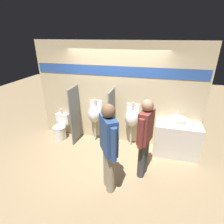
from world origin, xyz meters
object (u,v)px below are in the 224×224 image
object	(u,v)px
sink_basin	(177,120)
urinal_near_counter	(95,114)
cell_phone	(165,124)
person_with_lanyard	(145,136)
person_in_vest	(109,146)
toilet	(61,128)
urinal_far	(132,118)

from	to	relation	value
sink_basin	urinal_near_counter	size ratio (longest dim) A/B	0.35
cell_phone	person_with_lanyard	distance (m)	0.90
cell_phone	sink_basin	bearing A→B (deg)	31.53
urinal_near_counter	person_with_lanyard	size ratio (longest dim) A/B	0.70
person_with_lanyard	person_in_vest	bearing A→B (deg)	148.09
toilet	person_in_vest	size ratio (longest dim) A/B	0.47
cell_phone	toilet	size ratio (longest dim) A/B	0.17
sink_basin	cell_phone	bearing A→B (deg)	-148.47
person_in_vest	cell_phone	bearing A→B (deg)	-71.60
cell_phone	person_with_lanyard	bearing A→B (deg)	-117.57
sink_basin	cell_phone	size ratio (longest dim) A/B	3.08
sink_basin	person_in_vest	size ratio (longest dim) A/B	0.24
sink_basin	urinal_near_counter	distance (m)	2.13
toilet	person_with_lanyard	xyz separation A→B (m)	(2.47, -0.90, 0.66)
person_in_vest	person_with_lanyard	size ratio (longest dim) A/B	1.03
sink_basin	urinal_far	size ratio (longest dim) A/B	0.35
urinal_near_counter	toilet	bearing A→B (deg)	-172.88
sink_basin	urinal_far	bearing A→B (deg)	176.50
toilet	person_in_vest	world-z (taller)	person_in_vest
cell_phone	urinal_near_counter	distance (m)	1.87
urinal_near_counter	person_in_vest	distance (m)	1.79
person_with_lanyard	toilet	bearing A→B (deg)	85.69
urinal_near_counter	urinal_far	distance (m)	1.03
cell_phone	person_in_vest	world-z (taller)	person_in_vest
person_in_vest	person_with_lanyard	distance (m)	0.81
cell_phone	urinal_far	bearing A→B (deg)	164.30
sink_basin	urinal_far	xyz separation A→B (m)	(-1.10, 0.07, -0.11)
toilet	urinal_far	bearing A→B (deg)	3.57
sink_basin	person_with_lanyard	size ratio (longest dim) A/B	0.25
urinal_near_counter	person_with_lanyard	xyz separation A→B (m)	(1.44, -1.03, 0.13)
urinal_near_counter	person_in_vest	size ratio (longest dim) A/B	0.68
toilet	person_with_lanyard	world-z (taller)	person_with_lanyard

